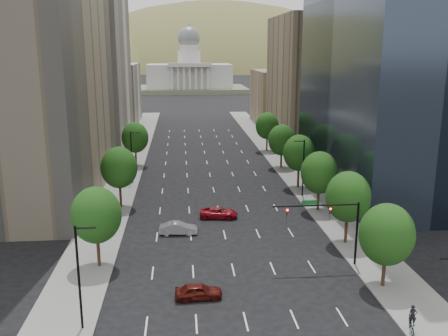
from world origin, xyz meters
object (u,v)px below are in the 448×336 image
object	(u,v)px
car_red_far	(219,213)
car_silver	(178,228)
car_maroon	(199,291)
traffic_signal	(334,220)
capitol	(189,75)
cyclist	(412,323)

from	to	relation	value
car_red_far	car_silver	bearing A→B (deg)	142.72
car_maroon	car_silver	world-z (taller)	car_silver
traffic_signal	car_silver	size ratio (longest dim) A/B	1.96
capitol	car_silver	world-z (taller)	capitol
traffic_signal	car_silver	distance (m)	19.93
traffic_signal	car_maroon	bearing A→B (deg)	-158.22
cyclist	car_silver	bearing A→B (deg)	143.36
capitol	cyclist	xyz separation A→B (m)	(13.11, -232.64, -7.65)
capitol	car_silver	size ratio (longest dim) A/B	12.91
car_red_far	traffic_signal	bearing A→B (deg)	-139.56
car_maroon	cyclist	distance (m)	18.39
car_maroon	cyclist	world-z (taller)	cyclist
capitol	car_red_far	distance (m)	203.55
traffic_signal	cyclist	world-z (taller)	traffic_signal
car_silver	cyclist	distance (m)	30.21
traffic_signal	cyclist	distance (m)	13.85
cyclist	car_red_far	bearing A→B (deg)	129.41
capitol	traffic_signal	bearing A→B (deg)	-87.26
car_silver	car_red_far	xyz separation A→B (m)	(5.45, 5.59, -0.05)
traffic_signal	car_silver	xyz separation A→B (m)	(-16.21, 10.72, -4.41)
cyclist	capitol	bearing A→B (deg)	108.12
car_silver	car_red_far	bearing A→B (deg)	-41.22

